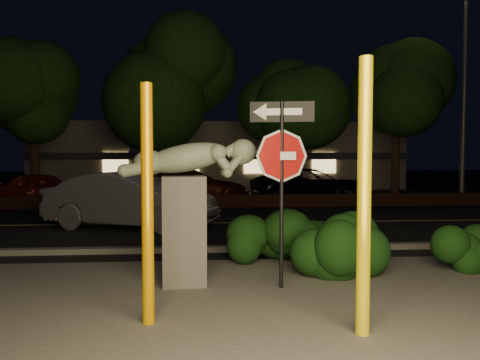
# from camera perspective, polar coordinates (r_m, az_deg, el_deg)

# --- Properties ---
(ground) EXTENTS (90.00, 90.00, 0.00)m
(ground) POSITION_cam_1_polar(r_m,az_deg,el_deg) (17.09, -0.93, -3.84)
(ground) COLOR black
(ground) RESTS_ON ground
(patio) EXTENTS (14.00, 6.00, 0.02)m
(patio) POSITION_cam_1_polar(r_m,az_deg,el_deg) (6.36, 5.58, -15.61)
(patio) COLOR #4C4944
(patio) RESTS_ON ground
(road) EXTENTS (80.00, 8.00, 0.01)m
(road) POSITION_cam_1_polar(r_m,az_deg,el_deg) (14.12, -0.16, -5.27)
(road) COLOR black
(road) RESTS_ON ground
(lane_marking) EXTENTS (80.00, 0.12, 0.00)m
(lane_marking) POSITION_cam_1_polar(r_m,az_deg,el_deg) (14.12, -0.16, -5.21)
(lane_marking) COLOR #B3A547
(lane_marking) RESTS_ON road
(curb) EXTENTS (80.00, 0.25, 0.12)m
(curb) POSITION_cam_1_polar(r_m,az_deg,el_deg) (10.08, 1.64, -8.30)
(curb) COLOR #4C4944
(curb) RESTS_ON ground
(brick_wall) EXTENTS (40.00, 0.35, 0.50)m
(brick_wall) POSITION_cam_1_polar(r_m,az_deg,el_deg) (18.35, -1.19, -2.58)
(brick_wall) COLOR #411F15
(brick_wall) RESTS_ON ground
(parking_lot) EXTENTS (40.00, 12.00, 0.01)m
(parking_lot) POSITION_cam_1_polar(r_m,az_deg,el_deg) (24.04, -1.98, -1.83)
(parking_lot) COLOR black
(parking_lot) RESTS_ON ground
(building) EXTENTS (22.00, 10.20, 4.00)m
(building) POSITION_cam_1_polar(r_m,az_deg,el_deg) (31.93, -2.63, 2.95)
(building) COLOR gray
(building) RESTS_ON ground
(tree_far_a) EXTENTS (4.60, 4.60, 7.43)m
(tree_far_a) POSITION_cam_1_polar(r_m,az_deg,el_deg) (21.36, -23.94, 11.65)
(tree_far_a) COLOR black
(tree_far_a) RESTS_ON ground
(tree_far_b) EXTENTS (5.20, 5.20, 8.41)m
(tree_far_b) POSITION_cam_1_polar(r_m,az_deg,el_deg) (20.58, -8.71, 14.23)
(tree_far_b) COLOR black
(tree_far_b) RESTS_ON ground
(tree_far_c) EXTENTS (4.80, 4.80, 7.84)m
(tree_far_c) POSITION_cam_1_polar(r_m,az_deg,el_deg) (20.37, 5.77, 13.24)
(tree_far_c) COLOR black
(tree_far_c) RESTS_ON ground
(tree_far_d) EXTENTS (4.40, 4.40, 7.42)m
(tree_far_d) POSITION_cam_1_polar(r_m,az_deg,el_deg) (22.23, 18.58, 11.60)
(tree_far_d) COLOR black
(tree_far_d) RESTS_ON ground
(yellow_pole_left) EXTENTS (0.14, 0.14, 2.89)m
(yellow_pole_left) POSITION_cam_1_polar(r_m,az_deg,el_deg) (5.67, -11.22, -3.07)
(yellow_pole_left) COLOR #EA9A00
(yellow_pole_left) RESTS_ON ground
(yellow_pole_right) EXTENTS (0.16, 0.16, 3.12)m
(yellow_pole_right) POSITION_cam_1_polar(r_m,az_deg,el_deg) (5.39, 14.89, -2.17)
(yellow_pole_right) COLOR yellow
(yellow_pole_right) RESTS_ON ground
(signpost) EXTENTS (0.95, 0.22, 2.85)m
(signpost) POSITION_cam_1_polar(r_m,az_deg,el_deg) (7.07, 5.11, 2.88)
(signpost) COLOR black
(signpost) RESTS_ON ground
(sculpture) EXTENTS (2.15, 0.71, 2.30)m
(sculpture) POSITION_cam_1_polar(r_m,az_deg,el_deg) (7.37, -6.53, -1.84)
(sculpture) COLOR #4C4944
(sculpture) RESTS_ON ground
(hedge_center) EXTENTS (2.24, 1.42, 1.08)m
(hedge_center) POSITION_cam_1_polar(r_m,az_deg,el_deg) (9.04, 4.75, -6.54)
(hedge_center) COLOR black
(hedge_center) RESTS_ON ground
(hedge_right) EXTENTS (1.96, 1.20, 1.22)m
(hedge_right) POSITION_cam_1_polar(r_m,az_deg,el_deg) (8.08, 11.61, -7.24)
(hedge_right) COLOR black
(hedge_right) RESTS_ON ground
(hedge_far_right) EXTENTS (1.42, 1.10, 0.87)m
(hedge_far_right) POSITION_cam_1_polar(r_m,az_deg,el_deg) (9.23, 25.89, -7.30)
(hedge_far_right) COLOR black
(hedge_far_right) RESTS_ON ground
(streetlight) EXTENTS (1.50, 0.61, 10.15)m
(streetlight) POSITION_cam_1_polar(r_m,az_deg,el_deg) (22.38, 25.19, 13.03)
(streetlight) COLOR #48484D
(streetlight) RESTS_ON ground
(silver_sedan) EXTENTS (5.04, 3.23, 1.57)m
(silver_sedan) POSITION_cam_1_polar(r_m,az_deg,el_deg) (13.38, -13.18, -2.44)
(silver_sedan) COLOR silver
(silver_sedan) RESTS_ON ground
(parked_car_red) EXTENTS (4.17, 2.22, 1.35)m
(parked_car_red) POSITION_cam_1_polar(r_m,az_deg,el_deg) (20.84, -22.71, -0.97)
(parked_car_red) COLOR maroon
(parked_car_red) RESTS_ON ground
(parked_car_darkred) EXTENTS (5.28, 2.80, 1.46)m
(parked_car_darkred) POSITION_cam_1_polar(r_m,az_deg,el_deg) (20.03, -6.05, -0.75)
(parked_car_darkred) COLOR #45140C
(parked_car_darkred) RESTS_ON ground
(parked_car_dark) EXTENTS (5.55, 3.18, 1.46)m
(parked_car_dark) POSITION_cam_1_polar(r_m,az_deg,el_deg) (21.13, 8.56, -0.57)
(parked_car_dark) COLOR black
(parked_car_dark) RESTS_ON ground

